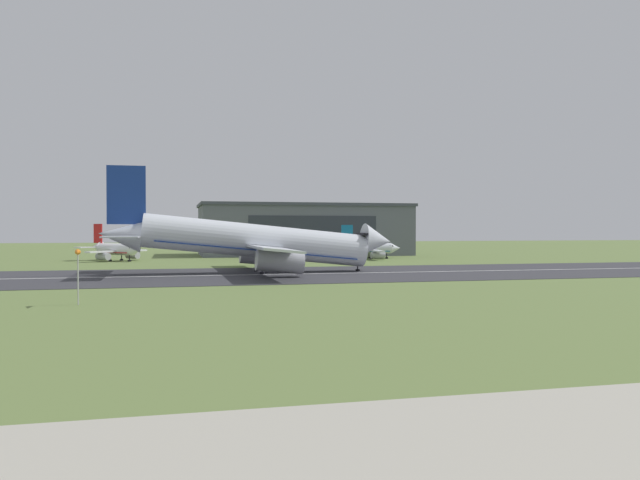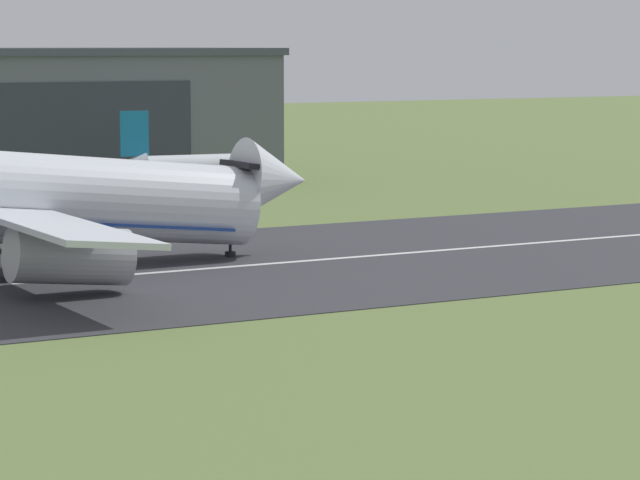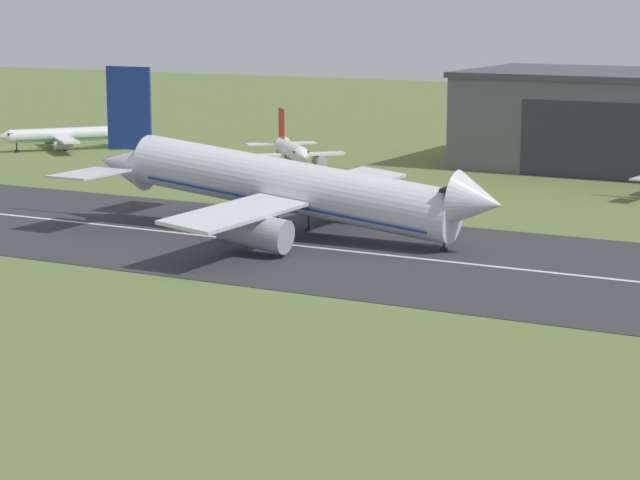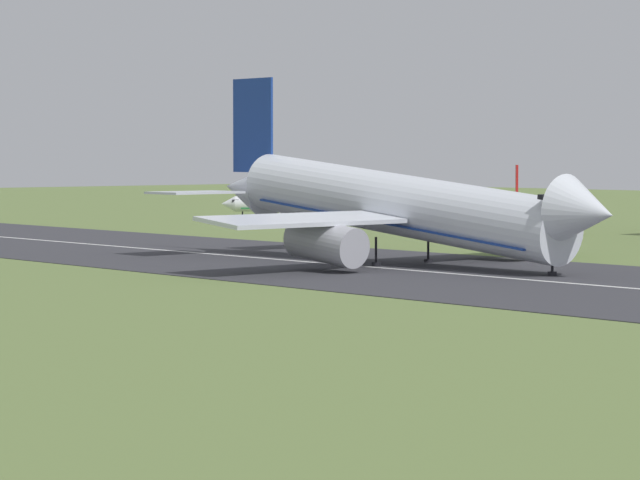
% 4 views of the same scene
% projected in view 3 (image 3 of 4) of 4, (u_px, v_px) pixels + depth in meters
% --- Properties ---
extents(runway_strip, '(433.74, 40.56, 0.06)m').
position_uv_depth(runway_strip, '(281.00, 244.00, 142.58)').
color(runway_strip, '#333338').
rests_on(runway_strip, ground_plane).
extents(runway_centreline, '(390.37, 0.70, 0.01)m').
position_uv_depth(runway_centreline, '(281.00, 244.00, 142.57)').
color(runway_centreline, silver).
rests_on(runway_centreline, runway_strip).
extents(airplane_landing, '(54.73, 47.97, 19.39)m').
position_uv_depth(airplane_landing, '(288.00, 188.00, 146.59)').
color(airplane_landing, silver).
rests_on(airplane_landing, ground_plane).
extents(airplane_parked_centre, '(21.13, 22.85, 8.46)m').
position_uv_depth(airplane_parked_centre, '(65.00, 135.00, 231.25)').
color(airplane_parked_centre, silver).
rests_on(airplane_parked_centre, ground_plane).
extents(airplane_parked_east, '(17.98, 18.13, 9.51)m').
position_uv_depth(airplane_parked_east, '(291.00, 152.00, 205.04)').
color(airplane_parked_east, white).
rests_on(airplane_parked_east, ground_plane).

